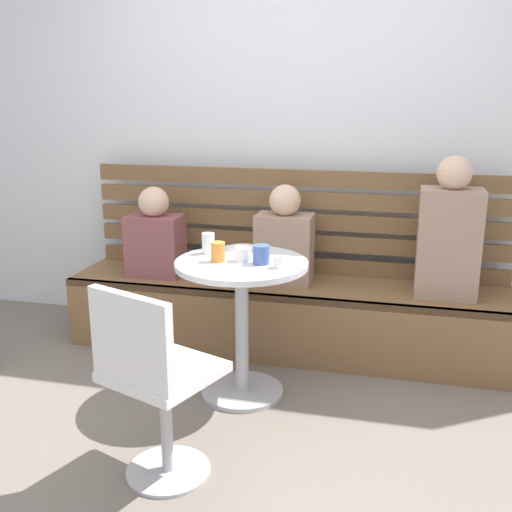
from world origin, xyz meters
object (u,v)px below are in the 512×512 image
object	(u,v)px
cafe_table	(242,302)
cup_mug_blue	(261,255)
white_chair	(153,379)
cup_ceramic_white	(243,254)
cup_tumbler_orange	(218,252)
person_child_middle	(155,237)
cup_espresso_small	(279,262)
plate_small	(242,248)
person_child_left	(284,240)
booth_bench	(286,316)
person_adult	(449,235)
cup_water_clear	(208,243)

from	to	relation	value
cafe_table	cup_mug_blue	bearing A→B (deg)	-12.45
white_chair	cup_mug_blue	bearing A→B (deg)	71.89
cup_ceramic_white	cup_tumbler_orange	bearing A→B (deg)	-163.10
person_child_middle	cup_espresso_small	xyz separation A→B (m)	(0.93, -0.66, 0.08)
cup_ceramic_white	plate_small	xyz separation A→B (m)	(-0.06, 0.23, -0.03)
cup_mug_blue	cup_espresso_small	distance (m)	0.12
person_child_left	cup_tumbler_orange	distance (m)	0.72
cup_tumbler_orange	cup_espresso_small	size ratio (longest dim) A/B	1.79
booth_bench	person_child_left	distance (m)	0.48
booth_bench	cup_ceramic_white	size ratio (longest dim) A/B	33.75
cafe_table	cup_mug_blue	distance (m)	0.29
booth_bench	cafe_table	xyz separation A→B (m)	(-0.11, -0.62, 0.30)
person_adult	cup_tumbler_orange	size ratio (longest dim) A/B	7.98
booth_bench	cup_ceramic_white	world-z (taller)	cup_ceramic_white
person_child_left	cup_espresso_small	world-z (taller)	person_child_left
cup_ceramic_white	cup_mug_blue	distance (m)	0.11
person_adult	person_child_middle	world-z (taller)	person_adult
white_chair	booth_bench	bearing A→B (deg)	79.56
booth_bench	cafe_table	world-z (taller)	cafe_table
person_adult	person_child_middle	bearing A→B (deg)	-179.73
white_chair	plate_small	xyz separation A→B (m)	(0.09, 1.04, 0.28)
cup_espresso_small	plate_small	world-z (taller)	cup_espresso_small
cafe_table	cup_water_clear	bearing A→B (deg)	153.63
cafe_table	plate_small	distance (m)	0.33
cup_water_clear	cup_mug_blue	world-z (taller)	cup_water_clear
booth_bench	cup_mug_blue	distance (m)	0.85
person_child_middle	cup_espresso_small	bearing A→B (deg)	-35.36
cafe_table	person_child_left	bearing A→B (deg)	81.65
person_child_left	plate_small	size ratio (longest dim) A/B	3.53
booth_bench	cup_tumbler_orange	world-z (taller)	cup_tumbler_orange
white_chair	person_child_left	distance (m)	1.50
plate_small	person_child_left	bearing A→B (deg)	70.00
person_child_left	cup_mug_blue	bearing A→B (deg)	-88.82
person_child_middle	cup_water_clear	xyz separation A→B (m)	(0.51, -0.48, 0.11)
cup_ceramic_white	cafe_table	bearing A→B (deg)	-149.13
person_child_middle	cup_water_clear	bearing A→B (deg)	-43.33
cafe_table	white_chair	bearing A→B (deg)	-100.35
person_child_middle	plate_small	bearing A→B (deg)	-28.29
person_child_middle	cafe_table	bearing A→B (deg)	-39.12
cup_water_clear	cup_ceramic_white	size ratio (longest dim) A/B	1.38
cup_ceramic_white	cup_espresso_small	xyz separation A→B (m)	(0.20, -0.08, -0.01)
cup_water_clear	cup_mug_blue	bearing A→B (deg)	-21.89
cafe_table	person_child_middle	bearing A→B (deg)	140.88
cup_water_clear	booth_bench	bearing A→B (deg)	57.61
plate_small	cup_tumbler_orange	bearing A→B (deg)	-102.06
cup_tumbler_orange	cup_ceramic_white	xyz separation A→B (m)	(0.12, 0.04, -0.02)
cup_mug_blue	cup_ceramic_white	bearing A→B (deg)	165.04
booth_bench	person_child_middle	xyz separation A→B (m)	(-0.84, -0.03, 0.46)
cafe_table	cup_ceramic_white	bearing A→B (deg)	30.87
cup_water_clear	cup_tumbler_orange	bearing A→B (deg)	-54.77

